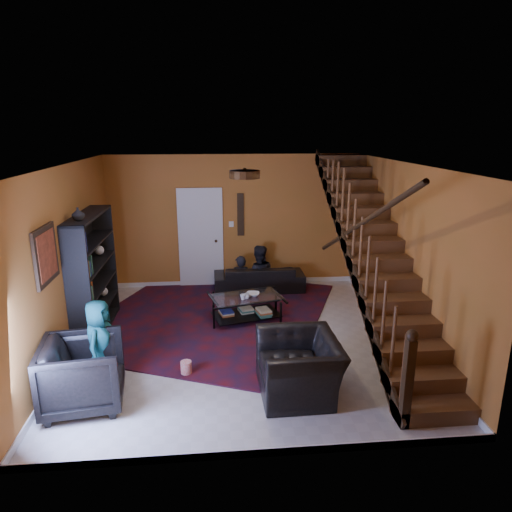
{
  "coord_description": "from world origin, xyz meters",
  "views": [
    {
      "loc": [
        -0.41,
        -6.74,
        3.33
      ],
      "look_at": [
        0.26,
        0.4,
        1.3
      ],
      "focal_mm": 32.0,
      "sensor_mm": 36.0,
      "label": 1
    }
  ],
  "objects_px": {
    "bookshelf": "(94,276)",
    "armchair_left": "(83,373)",
    "coffee_table": "(246,307)",
    "sofa": "(259,278)",
    "armchair_right": "(299,366)"
  },
  "relations": [
    {
      "from": "bookshelf",
      "to": "armchair_right",
      "type": "height_order",
      "value": "bookshelf"
    },
    {
      "from": "coffee_table",
      "to": "armchair_left",
      "type": "bearing_deg",
      "value": -132.48
    },
    {
      "from": "bookshelf",
      "to": "sofa",
      "type": "xyz_separation_m",
      "value": [
        2.9,
        1.7,
        -0.69
      ]
    },
    {
      "from": "sofa",
      "to": "coffee_table",
      "type": "bearing_deg",
      "value": 75.65
    },
    {
      "from": "bookshelf",
      "to": "sofa",
      "type": "height_order",
      "value": "bookshelf"
    },
    {
      "from": "sofa",
      "to": "armchair_right",
      "type": "distance_m",
      "value": 3.87
    },
    {
      "from": "armchair_left",
      "to": "coffee_table",
      "type": "xyz_separation_m",
      "value": [
        2.17,
        2.37,
        -0.17
      ]
    },
    {
      "from": "bookshelf",
      "to": "sofa",
      "type": "relative_size",
      "value": 1.07
    },
    {
      "from": "sofa",
      "to": "coffee_table",
      "type": "distance_m",
      "value": 1.59
    },
    {
      "from": "armchair_left",
      "to": "coffee_table",
      "type": "distance_m",
      "value": 3.21
    },
    {
      "from": "armchair_left",
      "to": "coffee_table",
      "type": "height_order",
      "value": "armchair_left"
    },
    {
      "from": "bookshelf",
      "to": "armchair_left",
      "type": "distance_m",
      "value": 2.3
    },
    {
      "from": "sofa",
      "to": "armchair_right",
      "type": "height_order",
      "value": "armchair_right"
    },
    {
      "from": "sofa",
      "to": "armchair_left",
      "type": "xyz_separation_m",
      "value": [
        -2.55,
        -3.91,
        0.16
      ]
    },
    {
      "from": "sofa",
      "to": "armchair_right",
      "type": "bearing_deg",
      "value": 91.56
    }
  ]
}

